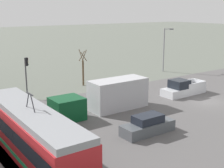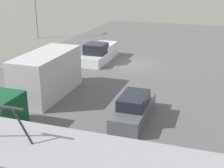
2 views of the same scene
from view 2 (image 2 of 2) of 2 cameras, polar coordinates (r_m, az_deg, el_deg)
The scene contains 6 objects.
ground_plane at distance 29.74m, azimuth 3.80°, elevation 3.50°, with size 320.00×320.00×0.00m, color #60665B.
road_surface at distance 29.73m, azimuth 3.80°, elevation 3.57°, with size 21.72×51.75×0.08m.
box_truck at distance 21.17m, azimuth -13.62°, elevation 0.33°, with size 2.54×10.25×3.04m.
pickup_truck at distance 30.57m, azimuth -2.47°, elevation 5.51°, with size 2.08×5.79×1.88m.
sedan_car_0 at distance 18.42m, azimuth 3.97°, elevation -4.66°, with size 1.70×4.70×1.57m.
street_lamp_near_crossing at distance 42.88m, azimuth -13.69°, elevation 13.64°, with size 0.36×1.95×7.01m.
Camera 2 is at (-7.20, 27.62, 8.35)m, focal length 50.00 mm.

